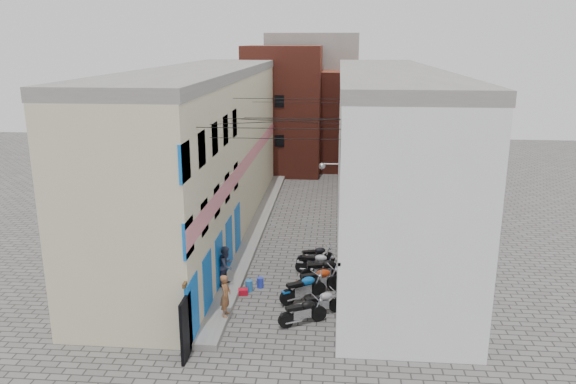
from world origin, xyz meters
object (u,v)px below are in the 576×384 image
(motorcycle_c, at_px, (303,287))
(water_jug_far, at_px, (260,283))
(motorcycle_a, at_px, (303,311))
(motorcycle_f, at_px, (316,262))
(motorcycle_b, at_px, (321,302))
(motorcycle_d, at_px, (318,279))
(motorcycle_e, at_px, (323,269))
(motorcycle_g, at_px, (316,255))
(person_a, at_px, (226,295))
(water_jug_near, at_px, (249,286))
(red_crate, at_px, (243,292))
(person_b, at_px, (226,266))

(motorcycle_c, distance_m, water_jug_far, 2.28)
(motorcycle_a, distance_m, motorcycle_f, 4.87)
(motorcycle_b, xyz_separation_m, motorcycle_d, (-0.19, 1.97, 0.08))
(motorcycle_e, relative_size, motorcycle_g, 1.12)
(person_a, bearing_deg, motorcycle_c, -52.56)
(motorcycle_c, xyz_separation_m, motorcycle_e, (0.77, 1.98, -0.01))
(motorcycle_c, height_order, water_jug_near, motorcycle_c)
(motorcycle_e, xyz_separation_m, motorcycle_f, (-0.35, 0.91, -0.05))
(motorcycle_c, height_order, motorcycle_f, motorcycle_c)
(water_jug_near, bearing_deg, red_crate, -118.69)
(person_b, height_order, water_jug_far, person_b)
(person_b, bearing_deg, water_jug_near, -76.11)
(water_jug_far, bearing_deg, motorcycle_d, -6.59)
(person_b, height_order, water_jug_near, person_b)
(motorcycle_b, xyz_separation_m, water_jug_far, (-2.71, 2.26, -0.32))
(motorcycle_g, bearing_deg, water_jug_far, -58.91)
(motorcycle_b, height_order, motorcycle_c, motorcycle_c)
(motorcycle_c, relative_size, water_jug_far, 4.76)
(motorcycle_f, height_order, motorcycle_g, motorcycle_f)
(motorcycle_e, distance_m, motorcycle_f, 0.97)
(motorcycle_f, relative_size, motorcycle_g, 1.03)
(motorcycle_g, distance_m, water_jug_near, 4.13)
(motorcycle_f, bearing_deg, motorcycle_g, -172.48)
(motorcycle_b, relative_size, person_a, 1.15)
(motorcycle_d, bearing_deg, motorcycle_e, 147.63)
(motorcycle_a, distance_m, motorcycle_g, 5.80)
(motorcycle_b, bearing_deg, motorcycle_e, 154.36)
(motorcycle_c, distance_m, water_jug_near, 2.51)
(motorcycle_b, bearing_deg, motorcycle_c, -171.30)
(motorcycle_g, bearing_deg, person_b, -69.15)
(motorcycle_d, bearing_deg, water_jug_near, -110.77)
(motorcycle_f, height_order, water_jug_far, motorcycle_f)
(motorcycle_c, relative_size, person_a, 1.31)
(motorcycle_a, bearing_deg, red_crate, -158.47)
(person_b, relative_size, water_jug_near, 3.54)
(motorcycle_a, relative_size, water_jug_near, 4.04)
(water_jug_far, bearing_deg, water_jug_near, -137.04)
(motorcycle_a, relative_size, motorcycle_e, 0.93)
(person_b, distance_m, red_crate, 1.33)
(motorcycle_a, bearing_deg, motorcycle_d, 143.10)
(water_jug_near, bearing_deg, person_b, 176.22)
(water_jug_far, relative_size, red_crate, 1.12)
(person_b, bearing_deg, motorcycle_g, -33.30)
(motorcycle_f, distance_m, person_b, 4.35)
(motorcycle_c, bearing_deg, motorcycle_g, 140.02)
(motorcycle_d, height_order, water_jug_far, motorcycle_d)
(motorcycle_e, height_order, water_jug_far, motorcycle_e)
(motorcycle_e, distance_m, red_crate, 3.75)
(motorcycle_d, bearing_deg, person_a, -73.22)
(motorcycle_a, height_order, water_jug_near, motorcycle_a)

